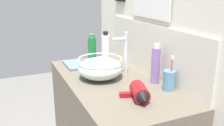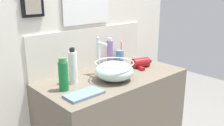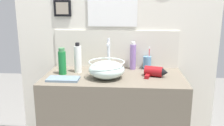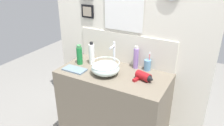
{
  "view_description": "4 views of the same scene",
  "coord_description": "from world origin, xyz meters",
  "px_view_note": "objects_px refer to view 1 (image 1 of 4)",
  "views": [
    {
      "loc": [
        1.28,
        -0.57,
        1.45
      ],
      "look_at": [
        -0.01,
        0.0,
        1.02
      ],
      "focal_mm": 40.0,
      "sensor_mm": 36.0,
      "label": 1
    },
    {
      "loc": [
        -1.15,
        -1.25,
        1.52
      ],
      "look_at": [
        -0.01,
        0.0,
        1.02
      ],
      "focal_mm": 40.0,
      "sensor_mm": 36.0,
      "label": 2
    },
    {
      "loc": [
        0.12,
        -1.84,
        1.48
      ],
      "look_at": [
        -0.01,
        0.0,
        1.02
      ],
      "focal_mm": 40.0,
      "sensor_mm": 36.0,
      "label": 3
    },
    {
      "loc": [
        0.89,
        -1.65,
        1.88
      ],
      "look_at": [
        -0.01,
        0.0,
        1.02
      ],
      "focal_mm": 35.0,
      "sensor_mm": 36.0,
      "label": 4
    }
  ],
  "objects_px": {
    "lotion_bottle": "(92,49)",
    "hand_towel": "(75,65)",
    "toothbrush_cup": "(169,80)",
    "shampoo_bottle": "(156,65)",
    "spray_bottle": "(106,50)",
    "glass_bowl_sink": "(100,68)",
    "hair_drier": "(140,93)",
    "faucet": "(125,51)"
  },
  "relations": [
    {
      "from": "shampoo_bottle",
      "to": "hand_towel",
      "type": "bearing_deg",
      "value": -146.25
    },
    {
      "from": "toothbrush_cup",
      "to": "spray_bottle",
      "type": "bearing_deg",
      "value": -166.35
    },
    {
      "from": "faucet",
      "to": "toothbrush_cup",
      "type": "xyz_separation_m",
      "value": [
        0.32,
        0.11,
        -0.1
      ]
    },
    {
      "from": "hand_towel",
      "to": "faucet",
      "type": "bearing_deg",
      "value": 37.4
    },
    {
      "from": "hair_drier",
      "to": "shampoo_bottle",
      "type": "bearing_deg",
      "value": 130.45
    },
    {
      "from": "hand_towel",
      "to": "glass_bowl_sink",
      "type": "bearing_deg",
      "value": 13.4
    },
    {
      "from": "toothbrush_cup",
      "to": "hair_drier",
      "type": "bearing_deg",
      "value": -76.66
    },
    {
      "from": "hair_drier",
      "to": "spray_bottle",
      "type": "height_order",
      "value": "spray_bottle"
    },
    {
      "from": "hand_towel",
      "to": "lotion_bottle",
      "type": "bearing_deg",
      "value": 106.45
    },
    {
      "from": "spray_bottle",
      "to": "hand_towel",
      "type": "height_order",
      "value": "spray_bottle"
    },
    {
      "from": "hair_drier",
      "to": "lotion_bottle",
      "type": "bearing_deg",
      "value": 179.17
    },
    {
      "from": "toothbrush_cup",
      "to": "faucet",
      "type": "bearing_deg",
      "value": -160.85
    },
    {
      "from": "glass_bowl_sink",
      "to": "lotion_bottle",
      "type": "distance_m",
      "value": 0.36
    },
    {
      "from": "glass_bowl_sink",
      "to": "shampoo_bottle",
      "type": "xyz_separation_m",
      "value": [
        0.19,
        0.26,
        0.04
      ]
    },
    {
      "from": "faucet",
      "to": "hand_towel",
      "type": "height_order",
      "value": "faucet"
    },
    {
      "from": "glass_bowl_sink",
      "to": "faucet",
      "type": "height_order",
      "value": "faucet"
    },
    {
      "from": "lotion_bottle",
      "to": "spray_bottle",
      "type": "distance_m",
      "value": 0.13
    },
    {
      "from": "lotion_bottle",
      "to": "hand_towel",
      "type": "relative_size",
      "value": 0.91
    },
    {
      "from": "faucet",
      "to": "glass_bowl_sink",
      "type": "bearing_deg",
      "value": -90.0
    },
    {
      "from": "spray_bottle",
      "to": "hand_towel",
      "type": "xyz_separation_m",
      "value": [
        -0.07,
        -0.21,
        -0.1
      ]
    },
    {
      "from": "hair_drier",
      "to": "toothbrush_cup",
      "type": "relative_size",
      "value": 0.97
    },
    {
      "from": "hair_drier",
      "to": "spray_bottle",
      "type": "bearing_deg",
      "value": 173.18
    },
    {
      "from": "toothbrush_cup",
      "to": "hand_towel",
      "type": "xyz_separation_m",
      "value": [
        -0.63,
        -0.35,
        -0.05
      ]
    },
    {
      "from": "toothbrush_cup",
      "to": "glass_bowl_sink",
      "type": "bearing_deg",
      "value": -139.09
    },
    {
      "from": "hair_drier",
      "to": "lotion_bottle",
      "type": "height_order",
      "value": "lotion_bottle"
    },
    {
      "from": "toothbrush_cup",
      "to": "shampoo_bottle",
      "type": "xyz_separation_m",
      "value": [
        -0.12,
        -0.01,
        0.05
      ]
    },
    {
      "from": "shampoo_bottle",
      "to": "hand_towel",
      "type": "height_order",
      "value": "shampoo_bottle"
    },
    {
      "from": "spray_bottle",
      "to": "shampoo_bottle",
      "type": "bearing_deg",
      "value": 16.07
    },
    {
      "from": "faucet",
      "to": "lotion_bottle",
      "type": "height_order",
      "value": "faucet"
    },
    {
      "from": "glass_bowl_sink",
      "to": "hand_towel",
      "type": "height_order",
      "value": "glass_bowl_sink"
    },
    {
      "from": "toothbrush_cup",
      "to": "hand_towel",
      "type": "bearing_deg",
      "value": -150.99
    },
    {
      "from": "toothbrush_cup",
      "to": "shampoo_bottle",
      "type": "distance_m",
      "value": 0.13
    },
    {
      "from": "glass_bowl_sink",
      "to": "hair_drier",
      "type": "relative_size",
      "value": 1.42
    },
    {
      "from": "toothbrush_cup",
      "to": "lotion_bottle",
      "type": "relative_size",
      "value": 0.93
    },
    {
      "from": "hair_drier",
      "to": "glass_bowl_sink",
      "type": "bearing_deg",
      "value": -169.95
    },
    {
      "from": "lotion_bottle",
      "to": "shampoo_bottle",
      "type": "bearing_deg",
      "value": 18.96
    },
    {
      "from": "lotion_bottle",
      "to": "hand_towel",
      "type": "distance_m",
      "value": 0.18
    },
    {
      "from": "faucet",
      "to": "spray_bottle",
      "type": "bearing_deg",
      "value": -173.84
    },
    {
      "from": "faucet",
      "to": "shampoo_bottle",
      "type": "bearing_deg",
      "value": 27.2
    },
    {
      "from": "glass_bowl_sink",
      "to": "faucet",
      "type": "relative_size",
      "value": 0.98
    },
    {
      "from": "faucet",
      "to": "toothbrush_cup",
      "type": "distance_m",
      "value": 0.35
    },
    {
      "from": "spray_bottle",
      "to": "hair_drier",
      "type": "bearing_deg",
      "value": -6.82
    }
  ]
}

